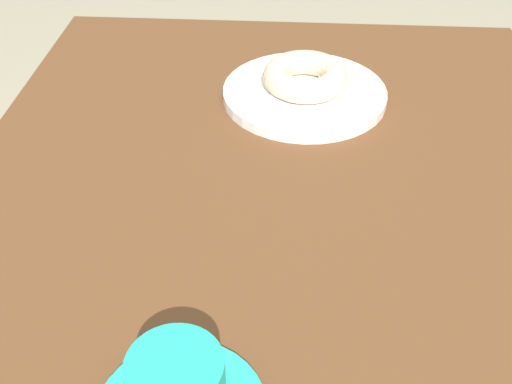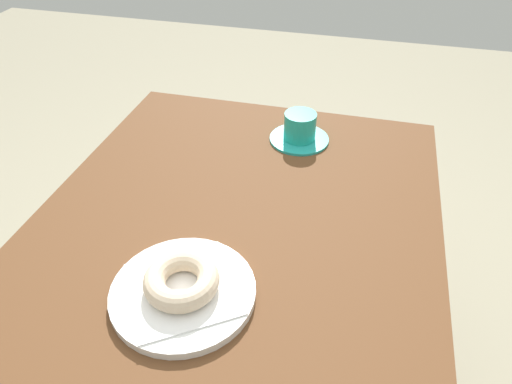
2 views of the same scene
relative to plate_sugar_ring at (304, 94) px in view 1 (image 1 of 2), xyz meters
The scene contains 4 objects.
table 0.22m from the plate_sugar_ring, ahead, with size 0.92×0.77×0.71m.
plate_sugar_ring is the anchor object (origin of this frame).
napkin_sugar_ring 0.01m from the plate_sugar_ring, ahead, with size 0.16×0.16×0.00m, color white.
donut_sugar_ring 0.03m from the plate_sugar_ring, ahead, with size 0.12×0.12×0.03m, color beige.
Camera 1 is at (0.58, 0.01, 1.16)m, focal length 43.50 mm.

